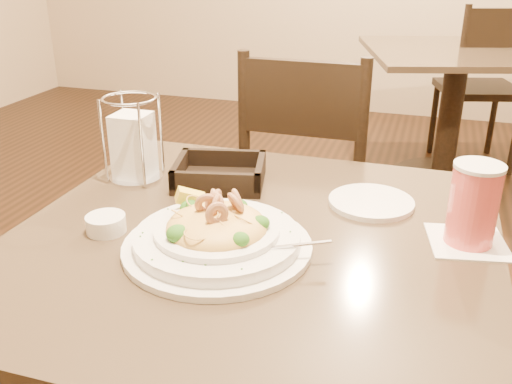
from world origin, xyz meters
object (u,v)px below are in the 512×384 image
(side_plate, at_px, (371,202))
(bread_basket, at_px, (220,175))
(dining_chair_near, at_px, (308,178))
(drink_glass, at_px, (473,205))
(background_table, at_px, (453,93))
(dining_chair_far, at_px, (483,83))
(pasta_bowl, at_px, (217,234))
(butter_ramekin, at_px, (106,224))
(main_table, at_px, (253,332))
(napkin_caddy, at_px, (133,144))

(side_plate, bearing_deg, bread_basket, 177.98)
(dining_chair_near, xyz_separation_m, drink_glass, (0.46, -0.74, 0.29))
(background_table, height_order, dining_chair_far, dining_chair_far)
(dining_chair_far, height_order, pasta_bowl, dining_chair_far)
(bread_basket, xyz_separation_m, side_plate, (0.34, -0.01, -0.01))
(dining_chair_near, bearing_deg, drink_glass, 121.95)
(drink_glass, relative_size, bread_basket, 0.69)
(butter_ramekin, bearing_deg, dining_chair_far, 72.16)
(dining_chair_near, bearing_deg, dining_chair_far, -110.29)
(pasta_bowl, bearing_deg, main_table, 58.24)
(butter_ramekin, bearing_deg, dining_chair_near, 77.45)
(dining_chair_near, bearing_deg, butter_ramekin, 77.74)
(dining_chair_far, distance_m, pasta_bowl, 2.64)
(drink_glass, bearing_deg, background_table, 89.67)
(pasta_bowl, bearing_deg, background_table, 79.18)
(main_table, xyz_separation_m, dining_chair_near, (-0.07, 0.83, 0.01))
(pasta_bowl, relative_size, side_plate, 2.09)
(drink_glass, bearing_deg, napkin_caddy, 172.33)
(bread_basket, bearing_deg, pasta_bowl, -70.12)
(main_table, bearing_deg, background_table, 79.93)
(pasta_bowl, bearing_deg, drink_glass, 20.38)
(dining_chair_far, relative_size, side_plate, 5.22)
(background_table, distance_m, side_plate, 2.06)
(dining_chair_near, xyz_separation_m, pasta_bowl, (0.03, -0.90, 0.25))
(main_table, xyz_separation_m, background_table, (0.40, 2.24, 0.00))
(pasta_bowl, xyz_separation_m, bread_basket, (-0.10, 0.29, -0.01))
(background_table, height_order, pasta_bowl, pasta_bowl)
(dining_chair_far, bearing_deg, pasta_bowl, 61.00)
(drink_glass, bearing_deg, bread_basket, 166.52)
(background_table, relative_size, dining_chair_near, 1.20)
(main_table, distance_m, drink_glass, 0.50)
(dining_chair_near, relative_size, butter_ramekin, 12.38)
(pasta_bowl, bearing_deg, napkin_caddy, 139.46)
(main_table, bearing_deg, butter_ramekin, -165.41)
(main_table, bearing_deg, dining_chair_near, 94.88)
(side_plate, bearing_deg, pasta_bowl, -131.13)
(dining_chair_near, relative_size, napkin_caddy, 4.75)
(pasta_bowl, distance_m, napkin_caddy, 0.40)
(background_table, xyz_separation_m, drink_glass, (-0.01, -2.15, 0.30))
(main_table, bearing_deg, napkin_caddy, 151.65)
(drink_glass, xyz_separation_m, butter_ramekin, (-0.65, -0.16, -0.06))
(napkin_caddy, distance_m, side_plate, 0.55)
(dining_chair_far, height_order, side_plate, dining_chair_far)
(dining_chair_far, distance_m, butter_ramekin, 2.70)
(pasta_bowl, relative_size, drink_glass, 2.34)
(butter_ramekin, bearing_deg, main_table, 14.59)
(napkin_caddy, height_order, butter_ramekin, napkin_caddy)
(dining_chair_far, distance_m, drink_glass, 2.43)
(dining_chair_near, distance_m, side_plate, 0.71)
(main_table, relative_size, drink_glass, 5.66)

